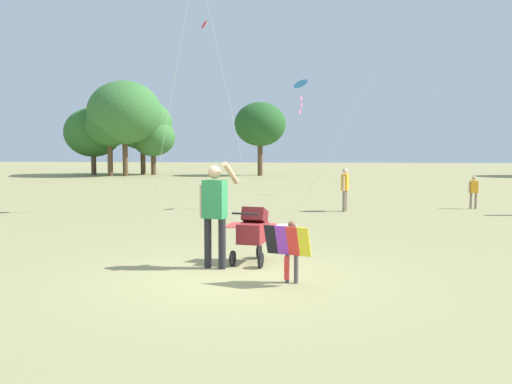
{
  "coord_description": "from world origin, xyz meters",
  "views": [
    {
      "loc": [
        1.04,
        -8.92,
        2.15
      ],
      "look_at": [
        0.24,
        1.16,
        1.3
      ],
      "focal_mm": 39.22,
      "sensor_mm": 36.0,
      "label": 1
    }
  ],
  "objects_px": {
    "kite_green_novelty": "(301,86)",
    "picnic_blanket": "(252,226)",
    "person_adult_flyer": "(215,207)",
    "person_sitting_far": "(474,190)",
    "stroller": "(253,230)",
    "cooler_box": "(287,232)",
    "person_couple_left": "(345,186)",
    "child_with_butterfly_kite": "(291,245)"
  },
  "relations": [
    {
      "from": "person_adult_flyer",
      "to": "person_sitting_far",
      "type": "bearing_deg",
      "value": 53.07
    },
    {
      "from": "stroller",
      "to": "person_sitting_far",
      "type": "bearing_deg",
      "value": 54.01
    },
    {
      "from": "picnic_blanket",
      "to": "cooler_box",
      "type": "relative_size",
      "value": 3.04
    },
    {
      "from": "person_adult_flyer",
      "to": "stroller",
      "type": "xyz_separation_m",
      "value": [
        0.62,
        0.52,
        -0.48
      ]
    },
    {
      "from": "person_adult_flyer",
      "to": "person_sitting_far",
      "type": "relative_size",
      "value": 1.69
    },
    {
      "from": "child_with_butterfly_kite",
      "to": "kite_green_novelty",
      "type": "distance_m",
      "value": 10.64
    },
    {
      "from": "kite_green_novelty",
      "to": "picnic_blanket",
      "type": "distance_m",
      "value": 5.79
    },
    {
      "from": "kite_green_novelty",
      "to": "person_adult_flyer",
      "type": "bearing_deg",
      "value": -99.37
    },
    {
      "from": "person_adult_flyer",
      "to": "cooler_box",
      "type": "bearing_deg",
      "value": 68.7
    },
    {
      "from": "person_couple_left",
      "to": "cooler_box",
      "type": "bearing_deg",
      "value": -107.24
    },
    {
      "from": "child_with_butterfly_kite",
      "to": "cooler_box",
      "type": "xyz_separation_m",
      "value": [
        -0.16,
        3.98,
        -0.42
      ]
    },
    {
      "from": "child_with_butterfly_kite",
      "to": "person_sitting_far",
      "type": "bearing_deg",
      "value": 60.81
    },
    {
      "from": "child_with_butterfly_kite",
      "to": "picnic_blanket",
      "type": "bearing_deg",
      "value": 100.36
    },
    {
      "from": "person_adult_flyer",
      "to": "kite_green_novelty",
      "type": "height_order",
      "value": "kite_green_novelty"
    },
    {
      "from": "stroller",
      "to": "picnic_blanket",
      "type": "xyz_separation_m",
      "value": [
        -0.41,
        4.66,
        -0.6
      ]
    },
    {
      "from": "stroller",
      "to": "person_sitting_far",
      "type": "relative_size",
      "value": 1.01
    },
    {
      "from": "kite_green_novelty",
      "to": "person_sitting_far",
      "type": "bearing_deg",
      "value": 6.41
    },
    {
      "from": "person_couple_left",
      "to": "picnic_blanket",
      "type": "xyz_separation_m",
      "value": [
        -2.72,
        -3.49,
        -0.82
      ]
    },
    {
      "from": "cooler_box",
      "to": "kite_green_novelty",
      "type": "bearing_deg",
      "value": 86.94
    },
    {
      "from": "person_couple_left",
      "to": "cooler_box",
      "type": "height_order",
      "value": "person_couple_left"
    },
    {
      "from": "person_adult_flyer",
      "to": "person_sitting_far",
      "type": "xyz_separation_m",
      "value": [
        7.32,
        9.74,
        -0.43
      ]
    },
    {
      "from": "person_couple_left",
      "to": "person_sitting_far",
      "type": "bearing_deg",
      "value": 13.77
    },
    {
      "from": "child_with_butterfly_kite",
      "to": "stroller",
      "type": "height_order",
      "value": "stroller"
    },
    {
      "from": "stroller",
      "to": "kite_green_novelty",
      "type": "xyz_separation_m",
      "value": [
        0.88,
        8.56,
        3.48
      ]
    },
    {
      "from": "person_adult_flyer",
      "to": "person_couple_left",
      "type": "height_order",
      "value": "person_adult_flyer"
    },
    {
      "from": "stroller",
      "to": "person_adult_flyer",
      "type": "bearing_deg",
      "value": -140.27
    },
    {
      "from": "child_with_butterfly_kite",
      "to": "person_adult_flyer",
      "type": "relative_size",
      "value": 0.52
    },
    {
      "from": "kite_green_novelty",
      "to": "picnic_blanket",
      "type": "height_order",
      "value": "kite_green_novelty"
    },
    {
      "from": "kite_green_novelty",
      "to": "person_couple_left",
      "type": "xyz_separation_m",
      "value": [
        1.43,
        -0.42,
        -3.26
      ]
    },
    {
      "from": "person_couple_left",
      "to": "kite_green_novelty",
      "type": "bearing_deg",
      "value": 163.53
    },
    {
      "from": "kite_green_novelty",
      "to": "picnic_blanket",
      "type": "bearing_deg",
      "value": -108.24
    },
    {
      "from": "person_adult_flyer",
      "to": "stroller",
      "type": "distance_m",
      "value": 0.94
    },
    {
      "from": "stroller",
      "to": "cooler_box",
      "type": "height_order",
      "value": "stroller"
    },
    {
      "from": "person_sitting_far",
      "to": "cooler_box",
      "type": "bearing_deg",
      "value": -132.41
    },
    {
      "from": "stroller",
      "to": "cooler_box",
      "type": "xyz_separation_m",
      "value": [
        0.55,
        2.49,
        -0.43
      ]
    },
    {
      "from": "kite_green_novelty",
      "to": "person_couple_left",
      "type": "height_order",
      "value": "kite_green_novelty"
    },
    {
      "from": "stroller",
      "to": "child_with_butterfly_kite",
      "type": "bearing_deg",
      "value": -64.44
    },
    {
      "from": "child_with_butterfly_kite",
      "to": "person_adult_flyer",
      "type": "bearing_deg",
      "value": 143.93
    },
    {
      "from": "person_adult_flyer",
      "to": "picnic_blanket",
      "type": "relative_size",
      "value": 1.37
    },
    {
      "from": "stroller",
      "to": "kite_green_novelty",
      "type": "relative_size",
      "value": 0.26
    },
    {
      "from": "stroller",
      "to": "picnic_blanket",
      "type": "bearing_deg",
      "value": 95.05
    },
    {
      "from": "picnic_blanket",
      "to": "stroller",
      "type": "bearing_deg",
      "value": -84.95
    }
  ]
}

